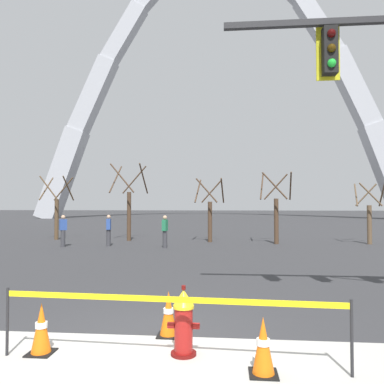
{
  "coord_description": "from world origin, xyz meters",
  "views": [
    {
      "loc": [
        1.21,
        -6.13,
        2.15
      ],
      "look_at": [
        0.17,
        5.0,
        2.5
      ],
      "focal_mm": 35.82,
      "sensor_mm": 36.0,
      "label": 1
    }
  ],
  "objects_px": {
    "monument_arch": "(219,95)",
    "pedestrian_walking_left": "(165,231)",
    "pedestrian_walking_right": "(63,231)",
    "pedestrian_standing_center": "(109,230)",
    "traffic_cone_curb_edge": "(169,314)",
    "fire_hydrant": "(184,322)",
    "traffic_cone_mid_sidewalk": "(41,329)",
    "traffic_cone_by_hydrant": "(263,346)"
  },
  "relations": [
    {
      "from": "traffic_cone_by_hydrant",
      "to": "pedestrian_standing_center",
      "type": "relative_size",
      "value": 0.46
    },
    {
      "from": "pedestrian_walking_right",
      "to": "traffic_cone_curb_edge",
      "type": "bearing_deg",
      "value": -59.48
    },
    {
      "from": "pedestrian_walking_left",
      "to": "pedestrian_walking_right",
      "type": "bearing_deg",
      "value": 179.6
    },
    {
      "from": "fire_hydrant",
      "to": "pedestrian_walking_right",
      "type": "height_order",
      "value": "pedestrian_walking_right"
    },
    {
      "from": "fire_hydrant",
      "to": "traffic_cone_curb_edge",
      "type": "bearing_deg",
      "value": 114.0
    },
    {
      "from": "traffic_cone_by_hydrant",
      "to": "pedestrian_standing_center",
      "type": "height_order",
      "value": "pedestrian_standing_center"
    },
    {
      "from": "fire_hydrant",
      "to": "traffic_cone_mid_sidewalk",
      "type": "xyz_separation_m",
      "value": [
        -2.04,
        -0.14,
        -0.11
      ]
    },
    {
      "from": "pedestrian_standing_center",
      "to": "traffic_cone_by_hydrant",
      "type": "bearing_deg",
      "value": -65.37
    },
    {
      "from": "monument_arch",
      "to": "pedestrian_walking_left",
      "type": "distance_m",
      "value": 40.87
    },
    {
      "from": "fire_hydrant",
      "to": "traffic_cone_by_hydrant",
      "type": "bearing_deg",
      "value": -26.61
    },
    {
      "from": "fire_hydrant",
      "to": "pedestrian_walking_left",
      "type": "relative_size",
      "value": 0.62
    },
    {
      "from": "traffic_cone_by_hydrant",
      "to": "pedestrian_standing_center",
      "type": "xyz_separation_m",
      "value": [
        -6.51,
        14.19,
        0.46
      ]
    },
    {
      "from": "traffic_cone_by_hydrant",
      "to": "traffic_cone_curb_edge",
      "type": "height_order",
      "value": "same"
    },
    {
      "from": "traffic_cone_mid_sidewalk",
      "to": "pedestrian_walking_left",
      "type": "relative_size",
      "value": 0.46
    },
    {
      "from": "pedestrian_walking_left",
      "to": "pedestrian_standing_center",
      "type": "distance_m",
      "value": 3.08
    },
    {
      "from": "traffic_cone_mid_sidewalk",
      "to": "pedestrian_standing_center",
      "type": "bearing_deg",
      "value": 103.83
    },
    {
      "from": "pedestrian_walking_left",
      "to": "pedestrian_standing_center",
      "type": "height_order",
      "value": "same"
    },
    {
      "from": "pedestrian_walking_right",
      "to": "traffic_cone_mid_sidewalk",
      "type": "bearing_deg",
      "value": -67.21
    },
    {
      "from": "fire_hydrant",
      "to": "pedestrian_walking_right",
      "type": "distance_m",
      "value": 15.11
    },
    {
      "from": "fire_hydrant",
      "to": "pedestrian_walking_left",
      "type": "distance_m",
      "value": 13.25
    },
    {
      "from": "fire_hydrant",
      "to": "monument_arch",
      "type": "bearing_deg",
      "value": 90.67
    },
    {
      "from": "traffic_cone_mid_sidewalk",
      "to": "traffic_cone_curb_edge",
      "type": "bearing_deg",
      "value": 27.66
    },
    {
      "from": "traffic_cone_by_hydrant",
      "to": "monument_arch",
      "type": "height_order",
      "value": "monument_arch"
    },
    {
      "from": "traffic_cone_curb_edge",
      "to": "pedestrian_walking_right",
      "type": "distance_m",
      "value": 14.29
    },
    {
      "from": "fire_hydrant",
      "to": "pedestrian_standing_center",
      "type": "xyz_separation_m",
      "value": [
        -5.44,
        13.66,
        0.35
      ]
    },
    {
      "from": "traffic_cone_curb_edge",
      "to": "pedestrian_standing_center",
      "type": "relative_size",
      "value": 0.46
    },
    {
      "from": "traffic_cone_by_hydrant",
      "to": "monument_arch",
      "type": "bearing_deg",
      "value": 91.87
    },
    {
      "from": "pedestrian_standing_center",
      "to": "pedestrian_walking_right",
      "type": "bearing_deg",
      "value": -164.48
    },
    {
      "from": "traffic_cone_mid_sidewalk",
      "to": "pedestrian_walking_left",
      "type": "bearing_deg",
      "value": 91.66
    },
    {
      "from": "traffic_cone_curb_edge",
      "to": "pedestrian_standing_center",
      "type": "height_order",
      "value": "pedestrian_standing_center"
    },
    {
      "from": "traffic_cone_by_hydrant",
      "to": "pedestrian_standing_center",
      "type": "bearing_deg",
      "value": 114.63
    },
    {
      "from": "traffic_cone_curb_edge",
      "to": "pedestrian_walking_left",
      "type": "bearing_deg",
      "value": 99.65
    },
    {
      "from": "traffic_cone_mid_sidewalk",
      "to": "monument_arch",
      "type": "relative_size",
      "value": 0.01
    },
    {
      "from": "traffic_cone_by_hydrant",
      "to": "pedestrian_walking_left",
      "type": "bearing_deg",
      "value": 104.44
    },
    {
      "from": "pedestrian_walking_left",
      "to": "fire_hydrant",
      "type": "bearing_deg",
      "value": -79.47
    },
    {
      "from": "monument_arch",
      "to": "pedestrian_walking_left",
      "type": "relative_size",
      "value": 34.46
    },
    {
      "from": "traffic_cone_curb_edge",
      "to": "pedestrian_walking_right",
      "type": "bearing_deg",
      "value": 120.52
    },
    {
      "from": "traffic_cone_mid_sidewalk",
      "to": "monument_arch",
      "type": "xyz_separation_m",
      "value": [
        1.46,
        50.16,
        17.73
      ]
    },
    {
      "from": "traffic_cone_curb_edge",
      "to": "monument_arch",
      "type": "relative_size",
      "value": 0.01
    },
    {
      "from": "pedestrian_walking_right",
      "to": "pedestrian_standing_center",
      "type": "bearing_deg",
      "value": 15.52
    },
    {
      "from": "fire_hydrant",
      "to": "traffic_cone_mid_sidewalk",
      "type": "height_order",
      "value": "fire_hydrant"
    },
    {
      "from": "pedestrian_walking_left",
      "to": "pedestrian_walking_right",
      "type": "distance_m",
      "value": 5.17
    }
  ]
}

